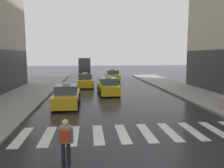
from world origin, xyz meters
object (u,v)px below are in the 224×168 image
taxi_lead (67,96)px  pedestrian_with_backpack (65,139)px  taxi_second (108,87)px  taxi_third (85,81)px  taxi_fourth (113,76)px  box_truck (85,66)px

taxi_lead → pedestrian_with_backpack: bearing=-84.8°
taxi_second → taxi_third: same height
taxi_lead → taxi_second: 6.12m
taxi_fourth → pedestrian_with_backpack: 27.28m
taxi_lead → taxi_fourth: 18.11m
taxi_third → taxi_fourth: bearing=59.4°
taxi_second → box_truck: bearing=96.7°
taxi_lead → taxi_third: (1.24, 10.41, 0.00)m
taxi_third → pedestrian_with_backpack: taxi_third is taller
taxi_fourth → taxi_third: bearing=-120.6°
taxi_lead → taxi_second: (3.59, 4.96, 0.00)m
taxi_fourth → pedestrian_with_backpack: taxi_fourth is taller
box_truck → pedestrian_with_backpack: 37.67m
taxi_third → box_truck: (-0.35, 17.64, 1.13)m
taxi_third → box_truck: 17.68m
box_truck → pedestrian_with_backpack: size_ratio=4.57×
box_truck → pedestrian_with_backpack: bearing=-90.0°
taxi_lead → taxi_second: bearing=54.1°
taxi_third → pedestrian_with_backpack: bearing=-91.1°
taxi_lead → taxi_second: same height
taxi_fourth → pedestrian_with_backpack: size_ratio=2.79×
box_truck → taxi_fourth: bearing=-67.6°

